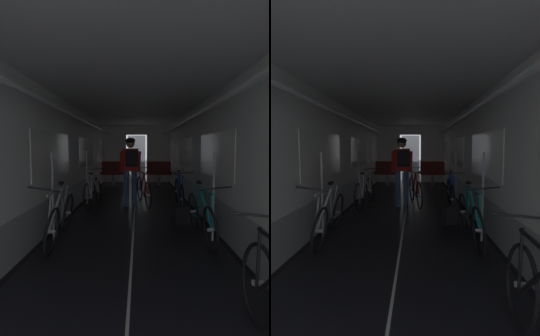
% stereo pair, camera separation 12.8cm
% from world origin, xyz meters
% --- Properties ---
extents(train_car_shell, '(3.14, 12.34, 2.57)m').
position_xyz_m(train_car_shell, '(-0.00, 3.60, 1.70)').
color(train_car_shell, black).
rests_on(train_car_shell, ground).
extents(bench_seat_far_left, '(0.98, 0.51, 0.95)m').
position_xyz_m(bench_seat_far_left, '(-0.90, 8.07, 0.57)').
color(bench_seat_far_left, gray).
rests_on(bench_seat_far_left, ground).
extents(bench_seat_far_right, '(0.98, 0.51, 0.95)m').
position_xyz_m(bench_seat_far_right, '(0.90, 8.07, 0.57)').
color(bench_seat_far_right, gray).
rests_on(bench_seat_far_right, ground).
extents(bicycle_teal, '(0.44, 1.69, 0.95)m').
position_xyz_m(bicycle_teal, '(1.09, 2.13, 0.38)').
color(bicycle_teal, black).
rests_on(bicycle_teal, ground).
extents(bicycle_blue, '(0.44, 1.69, 0.94)m').
position_xyz_m(bicycle_blue, '(1.08, 4.22, 0.38)').
color(bicycle_blue, black).
rests_on(bicycle_blue, ground).
extents(bicycle_silver, '(0.44, 1.70, 0.96)m').
position_xyz_m(bicycle_silver, '(-1.13, 2.02, 0.38)').
color(bicycle_silver, black).
rests_on(bicycle_silver, ground).
extents(bicycle_white, '(0.44, 1.69, 0.95)m').
position_xyz_m(bicycle_white, '(-1.04, 4.36, 0.38)').
color(bicycle_white, black).
rests_on(bicycle_white, ground).
extents(person_cyclist_aisle, '(0.56, 0.45, 1.73)m').
position_xyz_m(person_cyclist_aisle, '(-0.11, 4.38, 1.07)').
color(person_cyclist_aisle, '#384C75').
rests_on(person_cyclist_aisle, ground).
extents(bicycle_red_in_aisle, '(0.49, 1.67, 0.94)m').
position_xyz_m(bicycle_red_in_aisle, '(0.22, 4.65, 0.38)').
color(bicycle_red_in_aisle, black).
rests_on(bicycle_red_in_aisle, ground).
extents(backpack_on_floor, '(0.31, 0.27, 0.34)m').
position_xyz_m(backpack_on_floor, '(0.90, 2.99, 0.17)').
color(backpack_on_floor, black).
rests_on(backpack_on_floor, ground).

